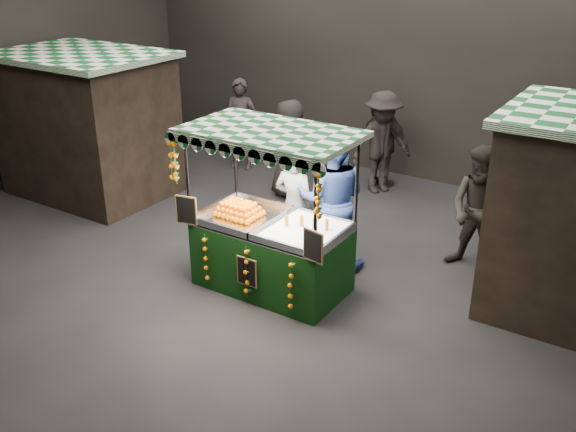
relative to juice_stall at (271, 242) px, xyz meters
The scene contains 11 objects.
ground 0.86m from the juice_stall, 155.60° to the left, with size 12.00×12.00×0.00m, color black.
market_hall 2.73m from the juice_stall, 155.60° to the left, with size 12.10×10.10×5.05m.
neighbour_stall_left 5.03m from the juice_stall, 166.06° to the left, with size 3.00×2.20×2.60m.
juice_stall is the anchor object (origin of this frame).
vendor_grey 0.93m from the juice_stall, 102.14° to the left, with size 0.66×0.46×1.73m.
vendor_blue 1.14m from the juice_stall, 70.99° to the left, with size 1.25×1.13×2.09m.
shopper_0 5.05m from the juice_stall, 131.18° to the left, with size 0.77×0.61×1.85m.
shopper_1 2.97m from the juice_stall, 42.57° to the left, with size 1.01×0.84×1.87m.
shopper_2 4.42m from the juice_stall, 95.10° to the left, with size 1.10×0.61×1.78m.
shopper_3 4.15m from the juice_stall, 94.55° to the left, with size 1.26×1.42×1.91m.
shopper_4 3.41m from the juice_stall, 118.34° to the left, with size 0.93×0.65×1.81m.
Camera 1 is at (4.82, -6.55, 4.48)m, focal length 39.93 mm.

